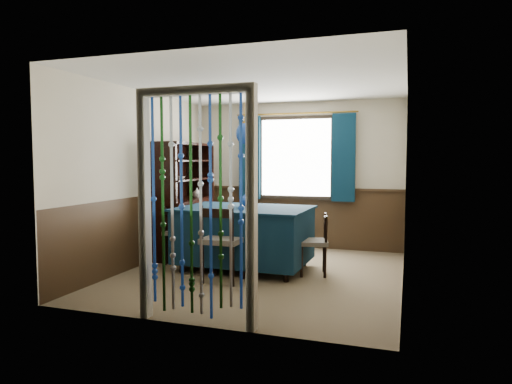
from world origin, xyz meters
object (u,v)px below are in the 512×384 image
(chair_far, at_px, (258,231))
(chair_right, at_px, (315,242))
(bowl_shelf, at_px, (179,178))
(vase_sideboard, at_px, (197,192))
(chair_near, at_px, (222,241))
(sideboard, at_px, (184,216))
(chair_left, at_px, (177,232))
(dining_table, at_px, (244,234))
(vase_table, at_px, (247,199))
(pendant_lamp, at_px, (244,133))

(chair_far, height_order, chair_right, chair_right)
(bowl_shelf, bearing_deg, vase_sideboard, 90.00)
(chair_near, xyz_separation_m, bowl_shelf, (-1.15, 1.04, 0.73))
(sideboard, height_order, bowl_shelf, sideboard)
(chair_far, bearing_deg, chair_left, 30.16)
(dining_table, relative_size, vase_table, 8.84)
(pendant_lamp, bearing_deg, vase_sideboard, 141.11)
(chair_left, relative_size, vase_sideboard, 4.79)
(sideboard, xyz_separation_m, vase_table, (1.24, -0.48, 0.35))
(chair_far, relative_size, vase_sideboard, 4.52)
(chair_far, distance_m, vase_table, 0.79)
(chair_left, bearing_deg, sideboard, -176.41)
(pendant_lamp, xyz_separation_m, vase_sideboard, (-1.19, 0.96, -0.90))
(sideboard, bearing_deg, chair_left, -75.40)
(dining_table, height_order, vase_sideboard, vase_sideboard)
(bowl_shelf, bearing_deg, chair_near, -42.27)
(chair_far, bearing_deg, sideboard, 2.72)
(chair_left, bearing_deg, dining_table, 73.46)
(vase_table, bearing_deg, chair_right, -7.27)
(vase_table, bearing_deg, sideboard, 159.07)
(vase_sideboard, bearing_deg, chair_left, -83.06)
(dining_table, relative_size, sideboard, 1.02)
(chair_right, bearing_deg, pendant_lamp, 78.02)
(pendant_lamp, bearing_deg, chair_near, -92.93)
(pendant_lamp, distance_m, vase_table, 0.92)
(dining_table, height_order, sideboard, sideboard)
(chair_near, bearing_deg, vase_sideboard, 124.74)
(pendant_lamp, relative_size, vase_sideboard, 4.31)
(vase_table, distance_m, vase_sideboard, 1.44)
(dining_table, height_order, chair_far, dining_table)
(chair_left, bearing_deg, vase_sideboard, 173.46)
(sideboard, bearing_deg, dining_table, -28.54)
(sideboard, bearing_deg, vase_sideboard, 77.69)
(dining_table, relative_size, vase_sideboard, 10.19)
(dining_table, relative_size, bowl_shelf, 9.46)
(dining_table, bearing_deg, sideboard, 155.20)
(dining_table, xyz_separation_m, chair_left, (-1.08, 0.06, -0.04))
(chair_right, relative_size, pendant_lamp, 1.05)
(pendant_lamp, bearing_deg, chair_far, 93.29)
(chair_near, bearing_deg, chair_far, 90.37)
(chair_left, distance_m, vase_table, 1.19)
(dining_table, xyz_separation_m, vase_table, (-0.00, 0.13, 0.47))
(chair_near, height_order, chair_left, chair_near)
(chair_far, height_order, vase_sideboard, vase_sideboard)
(chair_right, distance_m, bowl_shelf, 2.35)
(dining_table, bearing_deg, vase_table, 91.91)
(bowl_shelf, bearing_deg, chair_left, -68.30)
(pendant_lamp, bearing_deg, bowl_shelf, 164.34)
(chair_left, distance_m, bowl_shelf, 0.84)
(chair_right, bearing_deg, vase_sideboard, 54.07)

